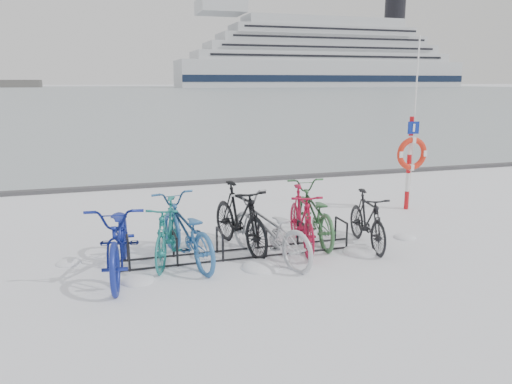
# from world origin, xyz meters

# --- Properties ---
(ground) EXTENTS (900.00, 900.00, 0.00)m
(ground) POSITION_xyz_m (0.00, 0.00, 0.00)
(ground) COLOR white
(ground) RESTS_ON ground
(ice_sheet) EXTENTS (400.00, 298.00, 0.02)m
(ice_sheet) POSITION_xyz_m (0.00, 155.00, 0.01)
(ice_sheet) COLOR #9DA9B1
(ice_sheet) RESTS_ON ground
(quay_edge) EXTENTS (400.00, 0.25, 0.10)m
(quay_edge) POSITION_xyz_m (0.00, 5.90, 0.05)
(quay_edge) COLOR #3F3F42
(quay_edge) RESTS_ON ground
(bike_rack) EXTENTS (4.00, 0.48, 0.46)m
(bike_rack) POSITION_xyz_m (0.00, 0.00, 0.18)
(bike_rack) COLOR black
(bike_rack) RESTS_ON ground
(lifebuoy_station) EXTENTS (0.72, 0.22, 3.73)m
(lifebuoy_station) POSITION_xyz_m (4.32, 1.76, 1.25)
(lifebuoy_station) COLOR red
(lifebuoy_station) RESTS_ON ground
(cruise_ferry) EXTENTS (142.73, 26.91, 46.90)m
(cruise_ferry) POSITION_xyz_m (101.81, 224.44, 12.77)
(cruise_ferry) COLOR silver
(cruise_ferry) RESTS_ON ground
(bike_0) EXTENTS (1.02, 2.30, 1.17)m
(bike_0) POSITION_xyz_m (-1.92, -0.26, 0.58)
(bike_0) COLOR navy
(bike_0) RESTS_ON ground
(bike_1) EXTENTS (1.02, 1.76, 1.02)m
(bike_1) POSITION_xyz_m (-1.17, 0.08, 0.51)
(bike_1) COLOR #1C726F
(bike_1) RESTS_ON ground
(bike_2) EXTENTS (1.15, 2.14, 1.06)m
(bike_2) POSITION_xyz_m (-0.91, -0.02, 0.53)
(bike_2) COLOR #2B5E99
(bike_2) RESTS_ON ground
(bike_3) EXTENTS (0.92, 2.00, 1.16)m
(bike_3) POSITION_xyz_m (0.06, 0.32, 0.58)
(bike_3) COLOR black
(bike_3) RESTS_ON ground
(bike_4) EXTENTS (1.34, 2.14, 1.06)m
(bike_4) POSITION_xyz_m (0.37, -0.33, 0.53)
(bike_4) COLOR #B2B4BA
(bike_4) RESTS_ON ground
(bike_5) EXTENTS (0.80, 1.86, 1.08)m
(bike_5) POSITION_xyz_m (1.07, 0.05, 0.54)
(bike_5) COLOR #A2102F
(bike_5) RESTS_ON ground
(bike_6) EXTENTS (0.87, 2.05, 1.05)m
(bike_6) POSITION_xyz_m (1.47, 0.44, 0.52)
(bike_6) COLOR #326439
(bike_6) RESTS_ON ground
(bike_7) EXTENTS (0.68, 1.69, 0.99)m
(bike_7) POSITION_xyz_m (2.21, -0.17, 0.49)
(bike_7) COLOR black
(bike_7) RESTS_ON ground
(snow_drifts) EXTENTS (6.19, 1.92, 0.21)m
(snow_drifts) POSITION_xyz_m (0.39, -0.11, 0.00)
(snow_drifts) COLOR white
(snow_drifts) RESTS_ON ground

